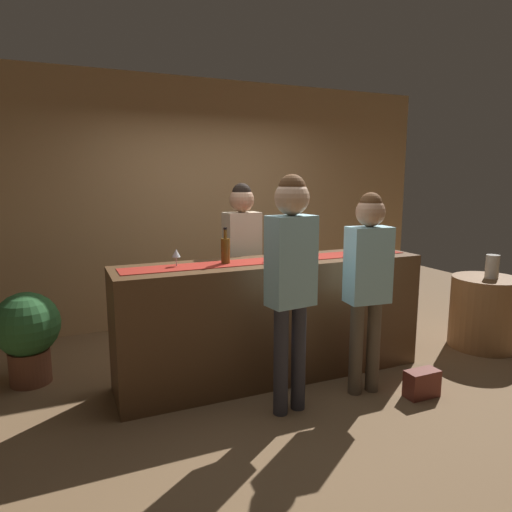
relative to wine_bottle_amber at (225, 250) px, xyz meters
name	(u,v)px	position (x,y,z in m)	size (l,w,h in m)	color
ground_plane	(273,375)	(0.43, -0.02, -1.16)	(10.00, 10.00, 0.00)	brown
back_wall	(207,203)	(0.43, 1.88, 0.29)	(6.00, 0.12, 2.90)	tan
bar_counter	(273,319)	(0.43, -0.02, -0.64)	(2.73, 0.60, 1.05)	#543821
counter_runner_cloth	(273,260)	(0.43, -0.02, -0.11)	(2.59, 0.28, 0.01)	maroon
wine_bottle_amber	(225,250)	(0.00, 0.00, 0.00)	(0.07, 0.07, 0.30)	brown
wine_bottle_green	(367,242)	(1.37, -0.06, 0.00)	(0.07, 0.07, 0.30)	#194723
wine_glass_near_customer	(271,249)	(0.39, -0.06, -0.01)	(0.07, 0.07, 0.14)	silver
wine_glass_mid_counter	(176,254)	(-0.40, 0.04, -0.01)	(0.07, 0.07, 0.14)	silver
bartender	(242,251)	(0.37, 0.56, -0.11)	(0.35, 0.24, 1.70)	#26262B
customer_sipping	(368,273)	(0.98, -0.61, -0.15)	(0.36, 0.23, 1.64)	brown
customer_browsing	(291,268)	(0.27, -0.64, -0.05)	(0.36, 0.25, 1.78)	#33333D
round_side_table	(484,312)	(2.76, -0.25, -0.79)	(0.68, 0.68, 0.74)	brown
vase_on_side_table	(492,267)	(2.77, -0.28, -0.30)	(0.13, 0.13, 0.24)	#B7B2A8
potted_plant_tall	(27,331)	(-1.55, 0.67, -0.70)	(0.55, 0.55, 0.80)	brown
handbag	(422,384)	(1.36, -0.87, -1.05)	(0.28, 0.14, 0.22)	brown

